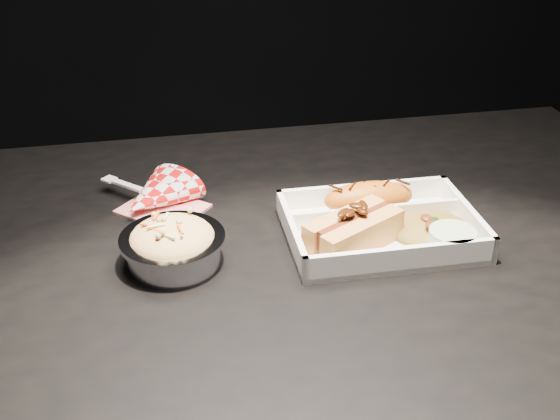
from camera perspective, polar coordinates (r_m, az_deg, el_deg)
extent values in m
cube|color=black|center=(0.93, 1.28, -3.70)|extent=(1.20, 0.80, 0.03)
cylinder|color=black|center=(1.59, 18.04, -6.00)|extent=(0.05, 0.05, 0.72)
cube|color=white|center=(0.95, 8.10, -2.04)|extent=(0.25, 0.18, 0.01)
cube|color=white|center=(1.01, 6.70, 1.17)|extent=(0.25, 0.01, 0.04)
cube|color=white|center=(0.87, 9.87, -4.07)|extent=(0.25, 0.01, 0.04)
cube|color=white|center=(0.91, 0.92, -1.97)|extent=(0.01, 0.18, 0.04)
cube|color=white|center=(0.98, 14.89, -0.58)|extent=(0.01, 0.18, 0.04)
cube|color=white|center=(0.96, 7.71, -0.61)|extent=(0.23, 0.01, 0.03)
ellipsoid|color=#C25E13|center=(0.98, 7.21, 0.99)|extent=(0.13, 0.05, 0.05)
cube|color=#E19A4C|center=(0.89, 6.75, -2.20)|extent=(0.12, 0.08, 0.04)
cube|color=#E19A4C|center=(0.91, 5.21, -1.35)|extent=(0.12, 0.08, 0.04)
cylinder|color=maroon|center=(0.90, 6.00, -1.28)|extent=(0.12, 0.08, 0.03)
ellipsoid|color=olive|center=(0.95, 12.09, -0.92)|extent=(0.11, 0.09, 0.03)
cylinder|color=#B9CD9B|center=(0.92, 13.79, -2.46)|extent=(0.06, 0.06, 0.03)
cylinder|color=silver|center=(0.89, -8.66, -3.31)|extent=(0.12, 0.12, 0.04)
cylinder|color=silver|center=(0.88, -8.75, -2.29)|extent=(0.13, 0.13, 0.01)
ellipsoid|color=beige|center=(0.88, -8.75, -2.29)|extent=(0.11, 0.11, 0.04)
cube|color=red|center=(1.02, -9.49, 0.09)|extent=(0.14, 0.14, 0.00)
cone|color=red|center=(1.02, -10.15, 1.07)|extent=(0.15, 0.15, 0.10)
cube|color=white|center=(1.05, -12.38, 1.99)|extent=(0.05, 0.05, 0.00)
cube|color=white|center=(1.08, -13.71, 2.45)|extent=(0.03, 0.03, 0.00)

